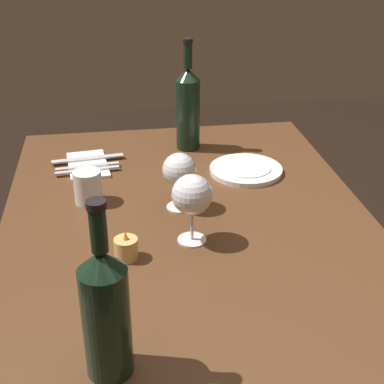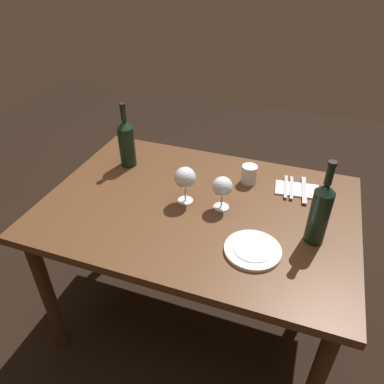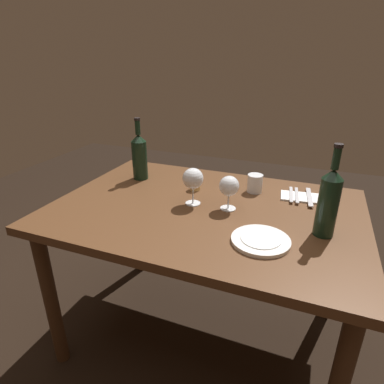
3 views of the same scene
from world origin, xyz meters
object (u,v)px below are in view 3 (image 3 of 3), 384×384
object	(u,v)px
wine_glass_right	(229,187)
wine_bottle_second	(328,201)
folded_napkin	(302,197)
table_knife	(309,197)
fork_outer	(291,194)
votive_candle	(195,185)
dinner_plate	(261,240)
wine_bottle	(139,156)
fork_inner	(297,195)
water_tumbler	(255,184)
wine_glass_left	(193,179)

from	to	relation	value
wine_glass_right	wine_bottle_second	world-z (taller)	wine_bottle_second
folded_napkin	table_knife	world-z (taller)	table_knife
wine_glass_right	fork_outer	world-z (taller)	wine_glass_right
votive_candle	table_knife	distance (m)	0.53
dinner_plate	folded_napkin	size ratio (longest dim) A/B	1.03
wine_bottle	wine_bottle_second	size ratio (longest dim) A/B	0.94
votive_candle	fork_inner	xyz separation A→B (m)	(0.47, 0.09, -0.01)
dinner_plate	table_knife	xyz separation A→B (m)	(0.14, 0.45, 0.00)
water_tumbler	dinner_plate	bearing A→B (deg)	-75.73
wine_glass_right	fork_outer	size ratio (longest dim) A/B	0.82
wine_glass_left	folded_napkin	world-z (taller)	wine_glass_left
wine_glass_left	table_knife	xyz separation A→B (m)	(0.47, 0.24, -0.11)
wine_glass_left	water_tumbler	bearing A→B (deg)	46.37
fork_outer	table_knife	size ratio (longest dim) A/B	0.86
wine_glass_right	wine_bottle	distance (m)	0.56
wine_glass_left	wine_bottle_second	bearing A→B (deg)	-7.21
wine_bottle_second	water_tumbler	distance (m)	0.44
wine_glass_left	wine_bottle	size ratio (longest dim) A/B	0.52
wine_glass_right	folded_napkin	xyz separation A→B (m)	(0.28, 0.23, -0.10)
wine_glass_left	wine_bottle	xyz separation A→B (m)	(-0.37, 0.19, 0.01)
water_tumbler	fork_outer	distance (m)	0.17
votive_candle	fork_outer	world-z (taller)	votive_candle
wine_glass_right	table_knife	distance (m)	0.40
wine_glass_left	wine_glass_right	bearing A→B (deg)	2.84
wine_glass_right	wine_bottle_second	distance (m)	0.39
folded_napkin	table_knife	xyz separation A→B (m)	(0.03, 0.00, 0.01)
wine_bottle	wine_glass_left	bearing A→B (deg)	-27.26
table_knife	wine_bottle	bearing A→B (deg)	-176.65
wine_glass_right	wine_bottle	world-z (taller)	wine_bottle
wine_bottle	fork_inner	xyz separation A→B (m)	(0.79, 0.05, -0.11)
water_tumbler	fork_inner	bearing A→B (deg)	1.96
wine_bottle	fork_inner	distance (m)	0.80
water_tumbler	votive_candle	distance (m)	0.28
wine_bottle_second	folded_napkin	xyz separation A→B (m)	(-0.09, 0.31, -0.13)
wine_glass_right	wine_bottle_second	bearing A→B (deg)	-11.30
wine_glass_left	fork_inner	distance (m)	0.49
wine_glass_left	wine_bottle_second	xyz separation A→B (m)	(0.54, -0.07, 0.02)
wine_bottle_second	votive_candle	world-z (taller)	wine_bottle_second
water_tumbler	fork_outer	size ratio (longest dim) A/B	0.47
wine_glass_right	folded_napkin	size ratio (longest dim) A/B	0.73
wine_bottle	fork_inner	size ratio (longest dim) A/B	1.76
wine_bottle_second	dinner_plate	xyz separation A→B (m)	(-0.20, -0.14, -0.13)
dinner_plate	fork_outer	size ratio (longest dim) A/B	1.14
wine_bottle	wine_bottle_second	world-z (taller)	wine_bottle_second
wine_glass_left	dinner_plate	distance (m)	0.41
votive_candle	wine_glass_left	bearing A→B (deg)	-72.06
votive_candle	folded_napkin	bearing A→B (deg)	10.43
votive_candle	folded_napkin	size ratio (longest dim) A/B	0.33
fork_outer	fork_inner	bearing A→B (deg)	0.00
water_tumbler	votive_candle	size ratio (longest dim) A/B	1.27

